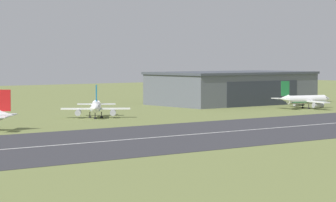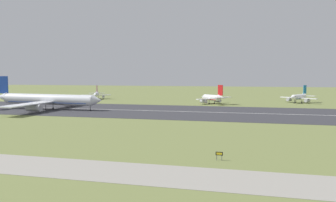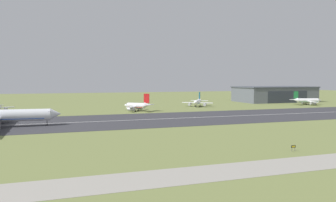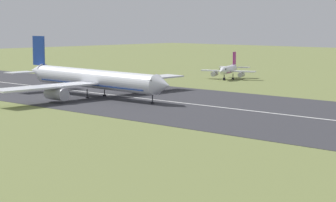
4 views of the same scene
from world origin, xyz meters
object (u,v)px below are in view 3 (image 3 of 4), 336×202
object	(u,v)px
airplane_parked_centre	(307,101)
airplane_parked_east	(137,106)
airplane_parked_far_east	(198,102)
runway_sign	(293,147)

from	to	relation	value
airplane_parked_centre	airplane_parked_east	size ratio (longest dim) A/B	1.26
airplane_parked_centre	airplane_parked_east	bearing A→B (deg)	-176.85
airplane_parked_centre	airplane_parked_far_east	distance (m)	81.20
airplane_parked_far_east	airplane_parked_centre	bearing A→B (deg)	-7.50
airplane_parked_centre	airplane_parked_east	distance (m)	126.18
airplane_parked_east	airplane_parked_far_east	distance (m)	48.74
airplane_parked_east	airplane_parked_far_east	xyz separation A→B (m)	(45.49, 17.52, -0.03)
airplane_parked_east	airplane_parked_far_east	size ratio (longest dim) A/B	0.98
airplane_parked_centre	airplane_parked_east	world-z (taller)	airplane_parked_east
airplane_parked_centre	runway_sign	size ratio (longest dim) A/B	15.13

